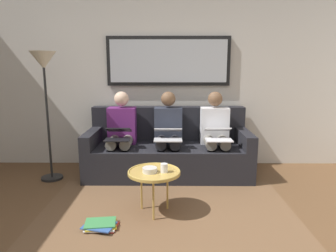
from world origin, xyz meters
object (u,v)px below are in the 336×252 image
Objects in this scene: laptop_black at (118,134)px; magazine_stack at (101,225)px; framed_mirror at (168,61)px; person_left at (215,131)px; cup at (164,168)px; laptop_white at (218,134)px; standing_lamp at (44,75)px; bowl at (150,170)px; coffee_table at (154,173)px; person_middle at (168,131)px; person_right at (121,131)px; laptop_silver at (168,134)px; couch at (168,151)px.

laptop_black reaches higher than magazine_stack.
framed_mirror is 1.23m from person_left.
laptop_black is (0.61, -0.93, 0.13)m from cup.
standing_lamp is (2.19, -0.04, 0.75)m from laptop_white.
framed_mirror is 1.97m from bowl.
standing_lamp is (0.91, -0.04, 0.75)m from laptop_black.
coffee_table is 1.17m from person_middle.
framed_mirror is 1.05m from person_middle.
laptop_white is at bearing -179.92° from laptop_black.
coffee_table is at bearing -15.21° from cup.
person_left is 3.46× the size of magazine_stack.
coffee_table is 0.46× the size of person_right.
laptop_black reaches higher than coffee_table.
coffee_table is at bearing 81.65° from laptop_silver.
laptop_silver is (0.64, 0.00, -0.00)m from laptop_white.
person_left is at bearing -169.32° from laptop_black.
cup is 0.05× the size of standing_lamp.
laptop_silver is at bearing 0.42° from laptop_white.
person_middle is at bearing 90.00° from couch.
laptop_black is at bearing 25.85° from couch.
person_right is at bearing -20.89° from laptop_silver.
bowl is 0.68m from magazine_stack.
bowl is 0.09× the size of standing_lamp.
laptop_black is at bearing -63.60° from bowl.
person_middle is 1.69m from magazine_stack.
person_left is at bearing -90.00° from laptop_white.
laptop_black reaches higher than laptop_silver.
magazine_stack is (0.62, 1.92, -1.52)m from framed_mirror.
laptop_silver is at bearing 90.00° from framed_mirror.
coffee_table reaches higher than magazine_stack.
framed_mirror reaches higher than couch.
person_left is 3.22× the size of laptop_silver.
laptop_black is (0.64, 0.70, -0.93)m from framed_mirror.
couch is 1.93× the size of person_right.
laptop_black is (0.64, 0.24, 0.01)m from person_middle.
person_middle is (0.00, 0.07, 0.30)m from couch.
framed_mirror is 1.57× the size of person_right.
cup is 0.94m from laptop_silver.
person_middle is 3.46× the size of magazine_stack.
coffee_table is 1.27m from person_right.
framed_mirror is 5.30× the size of laptop_black.
standing_lamp is (1.55, 0.66, -0.18)m from framed_mirror.
person_left is 0.69m from laptop_silver.
bowl is at bearing 37.83° from coffee_table.
laptop_white is at bearing -130.36° from coffee_table.
standing_lamp is at bearing -35.51° from bowl.
bowl is 1.06m from laptop_black.
couch is at bearing -96.22° from coffee_table.
couch is at bearing -173.87° from person_right.
magazine_stack is at bearing 91.15° from laptop_black.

